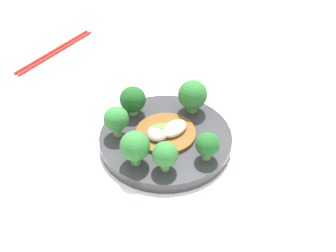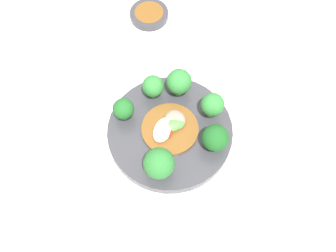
{
  "view_description": "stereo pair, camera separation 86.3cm",
  "coord_description": "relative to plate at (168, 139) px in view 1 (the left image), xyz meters",
  "views": [
    {
      "loc": [
        0.52,
        -0.05,
        1.27
      ],
      "look_at": [
        -0.01,
        0.0,
        0.81
      ],
      "focal_mm": 42.0,
      "sensor_mm": 36.0,
      "label": 1
    },
    {
      "loc": [
        -0.3,
        0.16,
        1.46
      ],
      "look_at": [
        -0.01,
        0.0,
        0.81
      ],
      "focal_mm": 42.0,
      "sensor_mm": 36.0,
      "label": 2
    }
  ],
  "objects": [
    {
      "name": "plate",
      "position": [
        0.0,
        0.0,
        0.0
      ],
      "size": [
        0.24,
        0.24,
        0.02
      ],
      "color": "#333338",
      "rests_on": "table"
    },
    {
      "name": "broccoli_south",
      "position": [
        -0.01,
        -0.09,
        0.05
      ],
      "size": [
        0.04,
        0.04,
        0.06
      ],
      "color": "#7AAD5B",
      "rests_on": "plate"
    },
    {
      "name": "broccoli_southwest",
      "position": [
        -0.07,
        -0.06,
        0.04
      ],
      "size": [
        0.05,
        0.05,
        0.06
      ],
      "color": "#89B76B",
      "rests_on": "plate"
    },
    {
      "name": "broccoli_northwest",
      "position": [
        -0.06,
        0.05,
        0.05
      ],
      "size": [
        0.06,
        0.06,
        0.07
      ],
      "color": "#70A356",
      "rests_on": "plate"
    },
    {
      "name": "broccoli_east",
      "position": [
        0.08,
        -0.01,
        0.04
      ],
      "size": [
        0.04,
        0.04,
        0.05
      ],
      "color": "#7AAD5B",
      "rests_on": "plate"
    },
    {
      "name": "broccoli_southeast",
      "position": [
        0.06,
        -0.06,
        0.05
      ],
      "size": [
        0.05,
        0.05,
        0.06
      ],
      "color": "#70A356",
      "rests_on": "plate"
    },
    {
      "name": "broccoli_northeast",
      "position": [
        0.07,
        0.06,
        0.04
      ],
      "size": [
        0.04,
        0.04,
        0.05
      ],
      "color": "#70A356",
      "rests_on": "plate"
    },
    {
      "name": "stirfry_center",
      "position": [
        0.0,
        -0.0,
        0.02
      ],
      "size": [
        0.11,
        0.11,
        0.02
      ],
      "color": "brown",
      "rests_on": "plate"
    },
    {
      "name": "chopsticks",
      "position": [
        -0.36,
        -0.24,
        -0.01
      ],
      "size": [
        0.2,
        0.17,
        0.01
      ],
      "color": "red",
      "rests_on": "table"
    }
  ]
}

